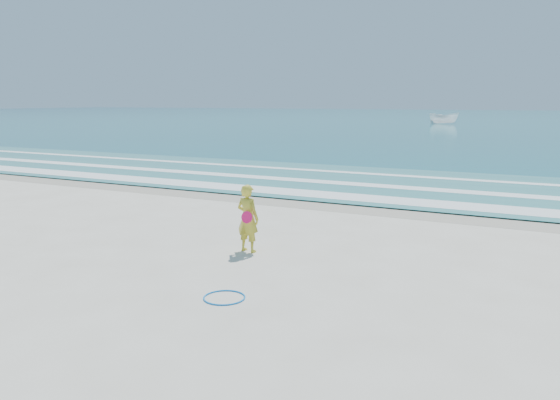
% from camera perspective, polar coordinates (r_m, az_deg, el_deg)
% --- Properties ---
extents(ground, '(400.00, 400.00, 0.00)m').
position_cam_1_polar(ground, '(10.16, -10.57, -9.18)').
color(ground, silver).
rests_on(ground, ground).
extents(wet_sand, '(400.00, 2.40, 0.00)m').
position_cam_1_polar(wet_sand, '(17.91, 7.06, -0.56)').
color(wet_sand, '#B2A893').
rests_on(wet_sand, ground).
extents(ocean, '(400.00, 190.00, 0.04)m').
position_cam_1_polar(ocean, '(112.78, 23.92, 7.78)').
color(ocean, '#19727F').
rests_on(ocean, ground).
extents(shallow, '(400.00, 10.00, 0.01)m').
position_cam_1_polar(shallow, '(22.61, 11.34, 1.70)').
color(shallow, '#59B7AD').
rests_on(shallow, ocean).
extents(foam_near, '(400.00, 1.40, 0.01)m').
position_cam_1_polar(foam_near, '(19.11, 8.38, 0.25)').
color(foam_near, white).
rests_on(foam_near, shallow).
extents(foam_mid, '(400.00, 0.90, 0.01)m').
position_cam_1_polar(foam_mid, '(21.85, 10.78, 1.44)').
color(foam_mid, white).
rests_on(foam_mid, shallow).
extents(foam_far, '(400.00, 0.60, 0.01)m').
position_cam_1_polar(foam_far, '(25.01, 12.88, 2.48)').
color(foam_far, white).
rests_on(foam_far, shallow).
extents(hoop, '(0.75, 0.75, 0.03)m').
position_cam_1_polar(hoop, '(9.63, -5.84, -10.10)').
color(hoop, '#0C7CDD').
rests_on(hoop, ground).
extents(boat, '(4.25, 1.60, 1.64)m').
position_cam_1_polar(boat, '(82.42, 16.74, 8.18)').
color(boat, white).
rests_on(boat, ocean).
extents(woman, '(0.61, 0.44, 1.54)m').
position_cam_1_polar(woman, '(12.25, -3.38, -1.92)').
color(woman, gold).
rests_on(woman, ground).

